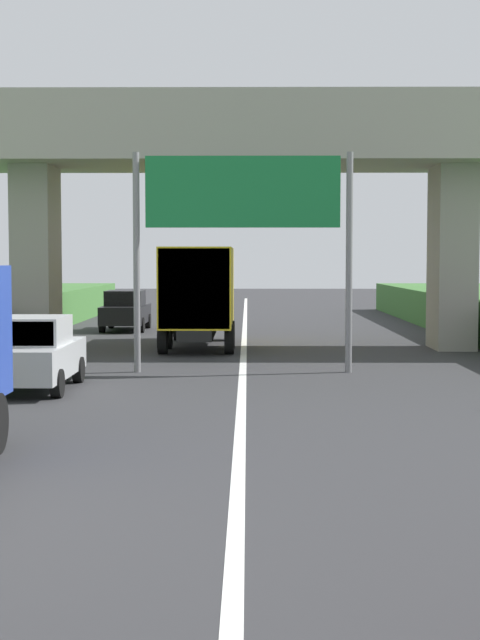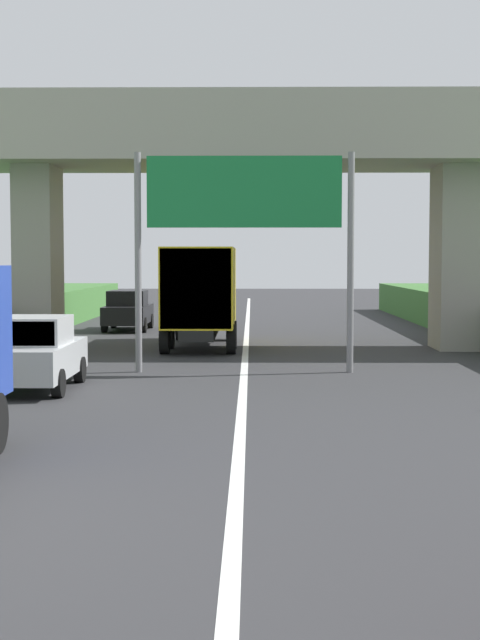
% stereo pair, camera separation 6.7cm
% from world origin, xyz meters
% --- Properties ---
extents(lane_centre_stripe, '(0.20, 95.57, 0.01)m').
position_xyz_m(lane_centre_stripe, '(0.00, 27.79, 0.00)').
color(lane_centre_stripe, white).
rests_on(lane_centre_stripe, ground).
extents(overpass_bridge, '(40.00, 4.80, 8.39)m').
position_xyz_m(overpass_bridge, '(0.00, 34.73, 6.40)').
color(overpass_bridge, '#9E998E').
rests_on(overpass_bridge, ground).
extents(overhead_highway_sign, '(5.88, 0.18, 5.89)m').
position_xyz_m(overhead_highway_sign, '(0.00, 28.05, 4.40)').
color(overhead_highway_sign, slate).
rests_on(overhead_highway_sign, ground).
extents(truck_yellow, '(2.44, 7.30, 3.44)m').
position_xyz_m(truck_yellow, '(-1.53, 35.13, 1.93)').
color(truck_yellow, black).
rests_on(truck_yellow, ground).
extents(car_black, '(1.86, 4.10, 1.72)m').
position_xyz_m(car_black, '(-5.11, 42.76, 0.86)').
color(car_black, black).
rests_on(car_black, ground).
extents(car_silver, '(1.86, 4.10, 1.72)m').
position_xyz_m(car_silver, '(-4.88, 24.62, 0.86)').
color(car_silver, '#B2B5B7').
rests_on(car_silver, ground).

